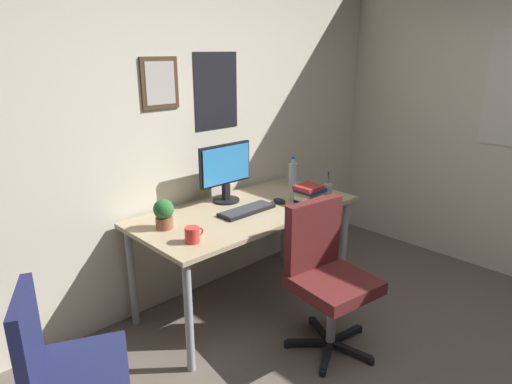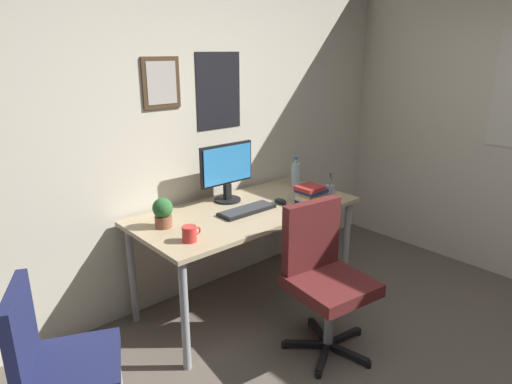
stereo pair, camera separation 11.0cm
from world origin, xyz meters
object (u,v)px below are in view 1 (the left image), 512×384
(office_chair, at_px, (325,270))
(keyboard, at_px, (247,210))
(side_chair, at_px, (63,364))
(computer_mouse, at_px, (279,201))
(potted_plant, at_px, (164,213))
(monitor, at_px, (225,170))
(water_bottle, at_px, (293,174))
(pen_cup, at_px, (328,189))
(book_stack_left, at_px, (310,194))
(coffee_mug_near, at_px, (193,235))

(office_chair, height_order, keyboard, office_chair)
(side_chair, xyz_separation_m, computer_mouse, (1.76, 0.33, 0.27))
(potted_plant, bearing_deg, monitor, 12.61)
(monitor, xyz_separation_m, water_bottle, (0.64, -0.10, -0.13))
(keyboard, bearing_deg, monitor, 80.96)
(potted_plant, xyz_separation_m, pen_cup, (1.28, -0.31, -0.05))
(book_stack_left, bearing_deg, water_bottle, 59.62)
(computer_mouse, xyz_separation_m, book_stack_left, (0.17, -0.14, 0.05))
(computer_mouse, bearing_deg, book_stack_left, -39.56)
(office_chair, xyz_separation_m, book_stack_left, (0.41, 0.48, 0.30))
(office_chair, height_order, side_chair, office_chair)
(keyboard, height_order, water_bottle, water_bottle)
(potted_plant, bearing_deg, book_stack_left, -16.60)
(side_chair, bearing_deg, keyboard, 14.01)
(coffee_mug_near, bearing_deg, pen_cup, -0.65)
(computer_mouse, bearing_deg, monitor, 129.28)
(side_chair, distance_m, keyboard, 1.53)
(side_chair, bearing_deg, monitor, 23.27)
(coffee_mug_near, bearing_deg, office_chair, -37.36)
(office_chair, bearing_deg, potted_plant, 129.36)
(side_chair, relative_size, pen_cup, 4.38)
(monitor, bearing_deg, coffee_mug_near, -144.88)
(computer_mouse, relative_size, book_stack_left, 0.52)
(water_bottle, relative_size, coffee_mug_near, 2.00)
(potted_plant, bearing_deg, computer_mouse, -10.97)
(keyboard, bearing_deg, pen_cup, -13.90)
(office_chair, distance_m, potted_plant, 1.08)
(computer_mouse, xyz_separation_m, potted_plant, (-0.88, 0.17, 0.09))
(computer_mouse, bearing_deg, pen_cup, -19.80)
(monitor, distance_m, pen_cup, 0.81)
(water_bottle, bearing_deg, book_stack_left, -120.38)
(side_chair, xyz_separation_m, pen_cup, (2.15, 0.19, 0.31))
(monitor, relative_size, computer_mouse, 4.18)
(monitor, relative_size, potted_plant, 2.36)
(monitor, height_order, keyboard, monitor)
(side_chair, relative_size, book_stack_left, 4.12)
(monitor, distance_m, keyboard, 0.36)
(side_chair, xyz_separation_m, coffee_mug_near, (0.88, 0.21, 0.30))
(side_chair, xyz_separation_m, book_stack_left, (1.93, 0.19, 0.32))
(pen_cup, bearing_deg, water_bottle, 91.75)
(monitor, xyz_separation_m, keyboard, (-0.04, -0.28, -0.23))
(keyboard, relative_size, water_bottle, 1.70)
(computer_mouse, relative_size, pen_cup, 0.55)
(book_stack_left, bearing_deg, office_chair, -130.49)
(office_chair, relative_size, monitor, 2.07)
(computer_mouse, bearing_deg, side_chair, -169.24)
(computer_mouse, distance_m, book_stack_left, 0.23)
(water_bottle, bearing_deg, office_chair, -126.47)
(side_chair, relative_size, computer_mouse, 7.95)
(water_bottle, relative_size, pen_cup, 1.26)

